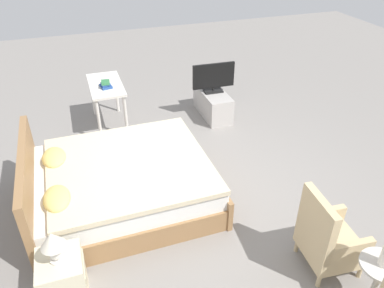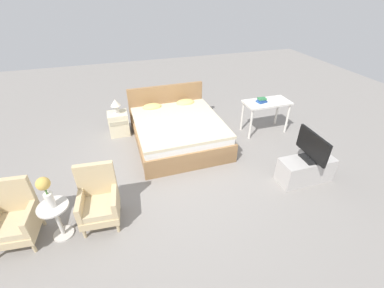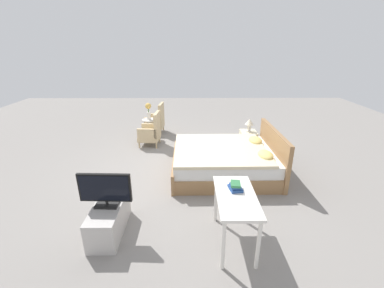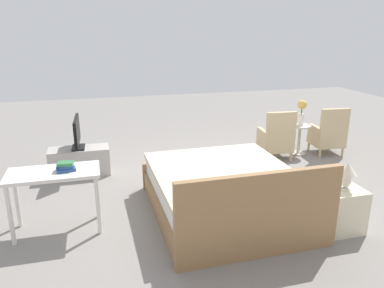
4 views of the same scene
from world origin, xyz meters
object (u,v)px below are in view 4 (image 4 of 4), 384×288
object	(u,v)px
bed	(226,194)
tv_flatscreen	(77,133)
side_table	(299,136)
flower_vase	(302,110)
tv_stand	(80,161)
armchair_by_window_right	(276,139)
vanity_desk	(54,181)
table_lamp	(347,172)
book_stack	(66,167)
armchair_by_window_left	(328,135)
nightstand	(342,210)

from	to	relation	value
bed	tv_flatscreen	size ratio (longest dim) A/B	2.94
side_table	flower_vase	bearing A→B (deg)	0.00
tv_stand	armchair_by_window_right	bearing A→B (deg)	177.84
flower_vase	tv_flatscreen	world-z (taller)	flower_vase
vanity_desk	side_table	bearing A→B (deg)	-157.17
table_lamp	tv_flatscreen	bearing A→B (deg)	-41.14
flower_vase	armchair_by_window_right	bearing A→B (deg)	13.38
side_table	book_stack	world-z (taller)	book_stack
armchair_by_window_left	tv_flatscreen	world-z (taller)	tv_flatscreen
nightstand	vanity_desk	size ratio (longest dim) A/B	0.51
table_lamp	tv_stand	bearing A→B (deg)	-41.16
tv_flatscreen	flower_vase	bearing A→B (deg)	179.98
armchair_by_window_right	tv_stand	world-z (taller)	armchair_by_window_right
nightstand	tv_flatscreen	world-z (taller)	tv_flatscreen
side_table	armchair_by_window_right	bearing A→B (deg)	13.38
armchair_by_window_left	vanity_desk	bearing A→B (deg)	19.10
tv_stand	flower_vase	bearing A→B (deg)	179.98
side_table	bed	bearing A→B (deg)	41.63
table_lamp	tv_flatscreen	size ratio (longest dim) A/B	0.45
bed	armchair_by_window_right	distance (m)	2.44
armchair_by_window_right	flower_vase	world-z (taller)	flower_vase
table_lamp	tv_flatscreen	xyz separation A→B (m)	(3.05, -2.67, -0.03)
table_lamp	armchair_by_window_right	bearing A→B (deg)	-99.66
armchair_by_window_right	nightstand	size ratio (longest dim) A/B	1.72
flower_vase	tv_stand	world-z (taller)	flower_vase
vanity_desk	table_lamp	bearing A→B (deg)	164.98
book_stack	table_lamp	bearing A→B (deg)	164.46
tv_stand	bed	bearing A→B (deg)	133.51
armchair_by_window_left	tv_stand	size ratio (longest dim) A/B	0.96
side_table	nightstand	bearing A→B (deg)	69.82
nightstand	tv_flatscreen	bearing A→B (deg)	-41.13
bed	nightstand	world-z (taller)	bed
tv_stand	tv_flatscreen	world-z (taller)	tv_flatscreen
bed	vanity_desk	distance (m)	2.10
bed	tv_stand	world-z (taller)	bed
table_lamp	vanity_desk	world-z (taller)	table_lamp
armchair_by_window_left	side_table	distance (m)	0.55
tv_stand	book_stack	xyz separation A→B (m)	(0.07, 1.80, 0.57)
flower_vase	tv_stand	bearing A→B (deg)	-0.02
bed	armchair_by_window_right	xyz separation A→B (m)	(-1.64, -1.81, 0.08)
armchair_by_window_right	tv_stand	size ratio (longest dim) A/B	0.96
armchair_by_window_right	tv_flatscreen	bearing A→B (deg)	-2.16
side_table	table_lamp	distance (m)	2.87
side_table	tv_flatscreen	bearing A→B (deg)	-0.02
armchair_by_window_left	table_lamp	bearing A→B (deg)	59.09
bed	nightstand	bearing A→B (deg)	149.06
flower_vase	tv_stand	size ratio (longest dim) A/B	0.50
tv_stand	vanity_desk	bearing A→B (deg)	83.04
tv_stand	vanity_desk	world-z (taller)	vanity_desk
armchair_by_window_right	tv_flatscreen	world-z (taller)	tv_flatscreen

